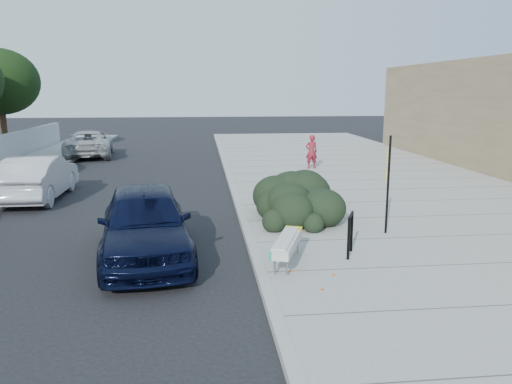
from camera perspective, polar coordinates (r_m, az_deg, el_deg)
The scene contains 11 objects.
ground at distance 12.06m, azimuth -0.50°, elevation -6.49°, with size 120.00×120.00×0.00m, color black.
sidewalk_near at distance 18.12m, azimuth 15.75°, elevation -0.52°, with size 11.20×50.00×0.15m, color gray.
curb_near at distance 16.85m, azimuth -2.21°, elevation -0.95°, with size 0.22×50.00×0.17m, color #9E9E99.
bench at distance 10.53m, azimuth 3.58°, elevation -5.83°, with size 0.99×1.87×0.56m.
bike_rack at distance 11.17m, azimuth 10.73°, elevation -4.33°, with size 0.29×0.60×0.94m.
sign_post at distance 12.93m, azimuth 14.83°, elevation 1.53°, with size 0.15×0.27×2.49m.
hedge at distance 14.45m, azimuth 4.42°, elevation -0.06°, with size 1.82×3.63×1.36m, color black.
sedan_navy at distance 11.48m, azimuth -12.57°, elevation -3.42°, with size 1.94×4.83×1.65m, color black.
wagon_silver at distance 18.85m, azimuth -23.62°, elevation 1.53°, with size 1.62×4.64×1.53m, color silver.
suv_silver at distance 30.00m, azimuth -18.53°, elevation 5.27°, with size 2.47×5.36×1.49m, color #AAAEAF.
pedestrian at distance 23.33m, azimuth 6.35°, elevation 4.60°, with size 0.57×0.37×1.56m, color maroon.
Camera 1 is at (-1.15, -11.41, 3.75)m, focal length 35.00 mm.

